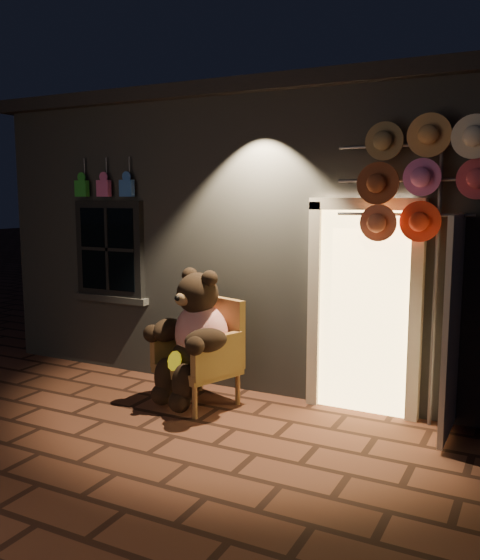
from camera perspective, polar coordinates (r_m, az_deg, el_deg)
The scene contains 5 objects.
ground at distance 5.70m, azimuth -6.35°, elevation -14.73°, with size 60.00×60.00×0.00m, color brown.
shop_building at distance 8.87m, azimuth 7.93°, elevation 4.96°, with size 7.30×5.95×3.51m.
wicker_armchair at distance 6.40m, azimuth -3.50°, elevation -6.85°, with size 0.94×0.90×1.12m.
teddy_bear at distance 6.25m, azimuth -4.41°, elevation -5.48°, with size 0.97×0.91×1.41m.
hat_rack at distance 5.72m, azimuth 18.58°, elevation 9.55°, with size 1.88×0.22×2.91m.
Camera 1 is at (2.94, -4.36, 2.21)m, focal length 38.00 mm.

